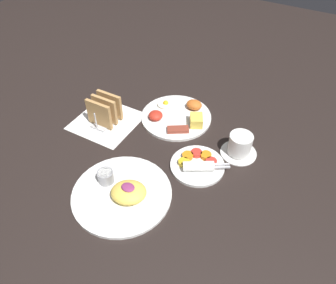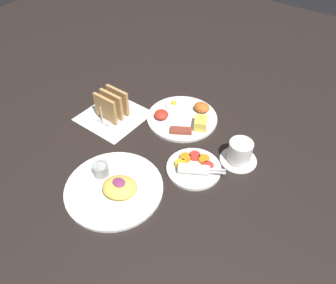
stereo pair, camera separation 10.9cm
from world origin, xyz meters
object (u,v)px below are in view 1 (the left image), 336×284
plate_condiments (198,164)px  plate_foreground (122,192)px  plate_breakfast (178,116)px  toast_rack (105,110)px  coffee_cup (240,146)px

plate_condiments → plate_foreground: size_ratio=0.63×
plate_foreground → plate_breakfast: bearing=93.3°
plate_condiments → toast_rack: toast_rack is taller
plate_condiments → coffee_cup: (0.09, 0.12, 0.02)m
plate_condiments → toast_rack: (-0.39, 0.04, 0.04)m
toast_rack → coffee_cup: bearing=9.7°
plate_foreground → coffee_cup: 0.41m
plate_condiments → coffee_cup: bearing=52.4°
toast_rack → plate_condiments: bearing=-5.6°
plate_foreground → coffee_cup: (0.24, 0.33, 0.02)m
plate_condiments → plate_foreground: (-0.14, -0.21, 0.00)m
plate_condiments → plate_foreground: plate_foreground is taller
plate_foreground → coffee_cup: bearing=54.3°
plate_breakfast → toast_rack: 0.27m
plate_condiments → toast_rack: 0.39m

